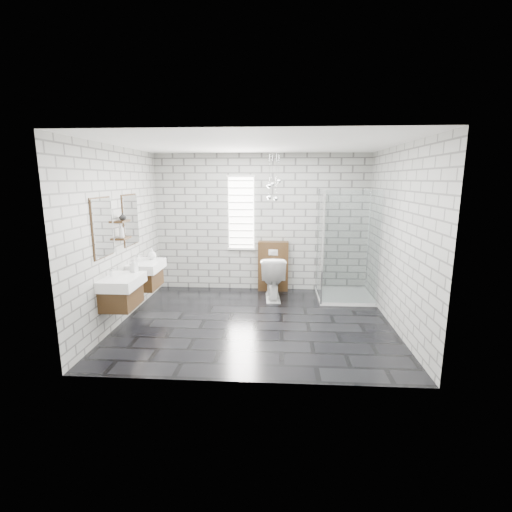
# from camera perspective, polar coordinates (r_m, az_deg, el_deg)

# --- Properties ---
(floor) EXTENTS (4.20, 3.60, 0.02)m
(floor) POSITION_cam_1_polar(r_m,az_deg,el_deg) (5.96, -0.07, -10.08)
(floor) COLOR black
(floor) RESTS_ON ground
(ceiling) EXTENTS (4.20, 3.60, 0.02)m
(ceiling) POSITION_cam_1_polar(r_m,az_deg,el_deg) (5.56, -0.08, 16.93)
(ceiling) COLOR white
(ceiling) RESTS_ON wall_back
(wall_back) EXTENTS (4.20, 0.02, 2.70)m
(wall_back) POSITION_cam_1_polar(r_m,az_deg,el_deg) (7.39, 0.84, 5.09)
(wall_back) COLOR #A6A5A0
(wall_back) RESTS_ON floor
(wall_front) EXTENTS (4.20, 0.02, 2.70)m
(wall_front) POSITION_cam_1_polar(r_m,az_deg,el_deg) (3.83, -1.83, -1.20)
(wall_front) COLOR #A6A5A0
(wall_front) RESTS_ON floor
(wall_left) EXTENTS (0.02, 3.60, 2.70)m
(wall_left) POSITION_cam_1_polar(r_m,az_deg,el_deg) (6.11, -20.25, 2.95)
(wall_left) COLOR #A6A5A0
(wall_left) RESTS_ON floor
(wall_right) EXTENTS (0.02, 3.60, 2.70)m
(wall_right) POSITION_cam_1_polar(r_m,az_deg,el_deg) (5.86, 21.01, 2.55)
(wall_right) COLOR #A6A5A0
(wall_right) RESTS_ON floor
(vanity_left) EXTENTS (0.47, 0.70, 1.57)m
(vanity_left) POSITION_cam_1_polar(r_m,az_deg,el_deg) (5.63, -20.27, -3.93)
(vanity_left) COLOR #402913
(vanity_left) RESTS_ON wall_left
(vanity_right) EXTENTS (0.47, 0.70, 1.57)m
(vanity_right) POSITION_cam_1_polar(r_m,az_deg,el_deg) (6.51, -16.83, -1.64)
(vanity_right) COLOR #402913
(vanity_right) RESTS_ON wall_left
(shelf_lower) EXTENTS (0.14, 0.30, 0.03)m
(shelf_lower) POSITION_cam_1_polar(r_m,az_deg,el_deg) (6.04, -19.73, 2.60)
(shelf_lower) COLOR #402913
(shelf_lower) RESTS_ON wall_left
(shelf_upper) EXTENTS (0.14, 0.30, 0.03)m
(shelf_upper) POSITION_cam_1_polar(r_m,az_deg,el_deg) (6.01, -19.90, 5.05)
(shelf_upper) COLOR #402913
(shelf_upper) RESTS_ON wall_left
(window) EXTENTS (0.56, 0.05, 1.48)m
(window) POSITION_cam_1_polar(r_m,az_deg,el_deg) (7.38, -2.29, 6.62)
(window) COLOR white
(window) RESTS_ON wall_back
(cistern_panel) EXTENTS (0.60, 0.20, 1.00)m
(cistern_panel) POSITION_cam_1_polar(r_m,az_deg,el_deg) (7.42, 2.65, -1.56)
(cistern_panel) COLOR #402913
(cistern_panel) RESTS_ON floor
(flush_plate) EXTENTS (0.18, 0.01, 0.12)m
(flush_plate) POSITION_cam_1_polar(r_m,az_deg,el_deg) (7.26, 2.66, 0.55)
(flush_plate) COLOR silver
(flush_plate) RESTS_ON cistern_panel
(shower_enclosure) EXTENTS (1.00, 1.00, 2.03)m
(shower_enclosure) POSITION_cam_1_polar(r_m,az_deg,el_deg) (7.01, 12.91, -2.62)
(shower_enclosure) COLOR white
(shower_enclosure) RESTS_ON floor
(pendant_cluster) EXTENTS (0.26, 0.25, 0.89)m
(pendant_cluster) POSITION_cam_1_polar(r_m,az_deg,el_deg) (6.91, 2.64, 10.29)
(pendant_cluster) COLOR silver
(pendant_cluster) RESTS_ON ceiling
(toilet) EXTENTS (0.51, 0.83, 0.81)m
(toilet) POSITION_cam_1_polar(r_m,az_deg,el_deg) (6.93, 2.57, -3.31)
(toilet) COLOR white
(toilet) RESTS_ON floor
(soap_bottle_a) EXTENTS (0.12, 0.12, 0.20)m
(soap_bottle_a) POSITION_cam_1_polar(r_m,az_deg,el_deg) (5.80, -18.28, -1.37)
(soap_bottle_a) COLOR #B2B2B2
(soap_bottle_a) RESTS_ON vanity_left
(soap_bottle_b) EXTENTS (0.15, 0.15, 0.19)m
(soap_bottle_b) POSITION_cam_1_polar(r_m,az_deg,el_deg) (6.63, -15.75, 0.33)
(soap_bottle_b) COLOR #B2B2B2
(soap_bottle_b) RESTS_ON vanity_right
(soap_bottle_c) EXTENTS (0.09, 0.09, 0.22)m
(soap_bottle_c) POSITION_cam_1_polar(r_m,az_deg,el_deg) (5.95, -20.01, 3.65)
(soap_bottle_c) COLOR #B2B2B2
(soap_bottle_c) RESTS_ON shelf_lower
(vase) EXTENTS (0.12, 0.12, 0.11)m
(vase) POSITION_cam_1_polar(r_m,az_deg,el_deg) (6.00, -19.84, 5.73)
(vase) COLOR #B2B2B2
(vase) RESTS_ON shelf_upper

